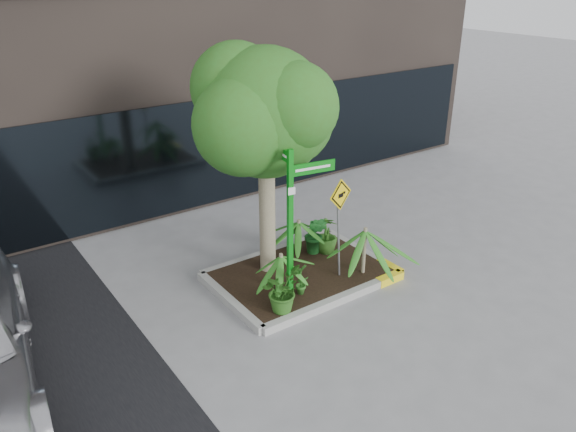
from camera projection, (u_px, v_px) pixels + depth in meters
ground at (302, 288)px, 10.57m from camera, size 80.00×80.00×0.00m
planter at (303, 274)px, 10.85m from camera, size 3.35×2.36×0.15m
tree at (265, 113)px, 9.70m from camera, size 2.94×2.61×4.41m
palm_front at (365, 231)px, 10.45m from camera, size 1.07×1.07×1.19m
palm_left at (281, 256)px, 9.93m from camera, size 0.85×0.85×0.94m
palm_back at (299, 222)px, 11.21m from camera, size 0.86×0.86×0.95m
shrub_a at (281, 290)px, 9.49m from camera, size 0.97×0.97×0.76m
shrub_b at (327, 234)px, 11.42m from camera, size 0.63×0.63×0.79m
shrub_c at (301, 279)px, 10.01m from camera, size 0.44×0.44×0.59m
shrub_d at (316, 235)px, 11.36m from camera, size 0.63×0.63×0.84m
street_sign_post at (292, 213)px, 9.24m from camera, size 0.87×0.95×2.95m
cattle_sign at (340, 211)px, 10.20m from camera, size 0.59×0.17×1.95m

